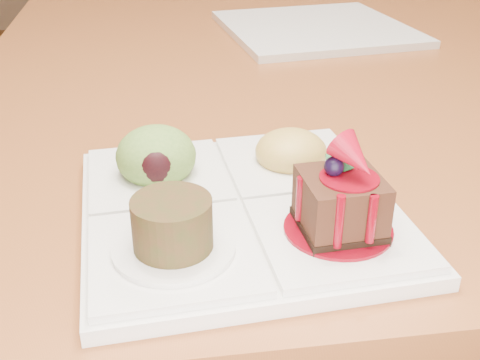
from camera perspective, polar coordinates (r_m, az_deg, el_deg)
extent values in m
plane|color=brown|center=(1.56, 3.14, -12.12)|extent=(6.00, 6.00, 0.00)
cube|color=brown|center=(1.22, 4.07, 15.02)|extent=(1.00, 1.80, 0.04)
cylinder|color=brown|center=(2.11, -13.09, 9.53)|extent=(0.06, 0.06, 0.71)
cylinder|color=brown|center=(2.21, 10.56, 10.65)|extent=(0.06, 0.06, 0.71)
cylinder|color=black|center=(1.71, -20.13, -0.76)|extent=(0.04, 0.04, 0.45)
cylinder|color=black|center=(1.38, -18.64, -7.80)|extent=(0.04, 0.04, 0.45)
cube|color=silver|center=(0.48, 0.00, -3.02)|extent=(0.26, 0.26, 0.01)
cube|color=silver|center=(0.45, 9.24, -5.04)|extent=(0.12, 0.12, 0.01)
cube|color=silver|center=(0.42, -6.26, -7.00)|extent=(0.12, 0.12, 0.01)
cube|color=silver|center=(0.53, -7.83, 0.44)|extent=(0.12, 0.12, 0.01)
cube|color=silver|center=(0.55, 4.82, 1.71)|extent=(0.12, 0.12, 0.01)
cylinder|color=maroon|center=(0.44, 9.28, -4.58)|extent=(0.08, 0.08, 0.00)
cube|color=black|center=(0.44, 9.30, -4.30)|extent=(0.06, 0.06, 0.01)
cube|color=#39180F|center=(0.43, 9.53, -1.86)|extent=(0.06, 0.06, 0.04)
cylinder|color=maroon|center=(0.42, 9.73, 0.34)|extent=(0.04, 0.04, 0.00)
sphere|color=black|center=(0.42, 8.91, 1.29)|extent=(0.01, 0.01, 0.01)
cone|color=maroon|center=(0.41, 10.89, 2.03)|extent=(0.04, 0.05, 0.04)
cube|color=#134E22|center=(0.43, 9.70, 1.65)|extent=(0.01, 0.02, 0.01)
cube|color=#134E22|center=(0.43, 8.79, 1.71)|extent=(0.01, 0.02, 0.01)
cylinder|color=maroon|center=(0.41, 9.37, -3.92)|extent=(0.01, 0.01, 0.04)
cylinder|color=maroon|center=(0.41, 12.40, -3.64)|extent=(0.01, 0.01, 0.04)
cylinder|color=maroon|center=(0.43, 5.74, -1.77)|extent=(0.01, 0.01, 0.03)
cylinder|color=silver|center=(0.42, -6.30, -6.44)|extent=(0.09, 0.09, 0.00)
cylinder|color=#442213|center=(0.41, -6.44, -4.13)|extent=(0.06, 0.06, 0.04)
cylinder|color=#4A290F|center=(0.40, -6.53, -2.68)|extent=(0.05, 0.05, 0.00)
ellipsoid|color=olive|center=(0.52, -7.96, 2.27)|extent=(0.07, 0.07, 0.05)
ellipsoid|color=black|center=(0.50, -7.92, 1.28)|extent=(0.03, 0.02, 0.03)
ellipsoid|color=#C38F46|center=(0.54, 4.86, 2.69)|extent=(0.06, 0.06, 0.04)
cube|color=#DF4A10|center=(0.54, 6.01, 3.31)|extent=(0.02, 0.02, 0.01)
cube|color=#507D1B|center=(0.55, 4.54, 3.76)|extent=(0.02, 0.02, 0.01)
cube|color=#DF4A10|center=(0.54, 3.44, 3.20)|extent=(0.02, 0.02, 0.01)
cube|color=#507D1B|center=(0.53, 4.41, 2.74)|extent=(0.02, 0.02, 0.01)
cube|color=#DF4A10|center=(0.53, 6.05, 2.65)|extent=(0.02, 0.02, 0.02)
cube|color=silver|center=(1.04, 7.21, 14.06)|extent=(0.32, 0.32, 0.01)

